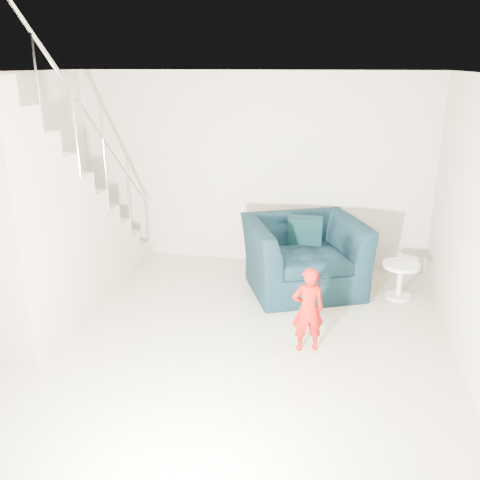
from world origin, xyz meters
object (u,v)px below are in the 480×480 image
side_table (400,275)px  toddler (308,309)px  armchair (304,255)px  staircase (39,238)px

side_table → toddler: bearing=-125.7°
armchair → staircase: staircase is taller
armchair → side_table: 1.22m
staircase → armchair: bearing=24.9°
side_table → staircase: (-4.05, -1.28, 0.64)m
toddler → side_table: bearing=-142.4°
side_table → staircase: 4.30m
armchair → staircase: (-2.85, -1.32, 0.49)m
toddler → staircase: (-3.01, 0.17, 0.50)m
staircase → toddler: bearing=-3.3°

